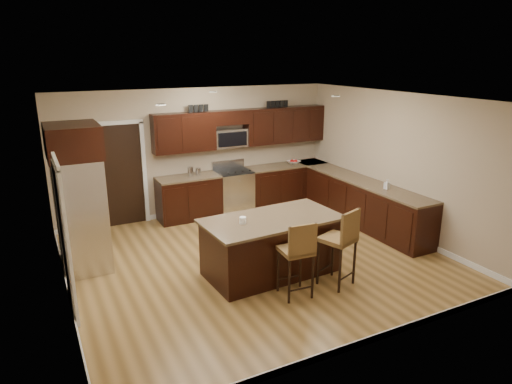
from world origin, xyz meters
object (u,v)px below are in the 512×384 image
island (272,247)px  stool_right (342,239)px  refrigerator (79,197)px  stool_mid (298,251)px  range (233,191)px

island → stool_right: stool_right is taller
refrigerator → stool_mid: bearing=-43.0°
stool_mid → range: bearing=83.8°
stool_mid → stool_right: stool_right is taller
range → refrigerator: 3.68m
stool_mid → island: bearing=91.3°
refrigerator → island: bearing=-30.6°
stool_right → refrigerator: size_ratio=0.52×
island → stool_mid: size_ratio=1.91×
stool_mid → stool_right: bearing=4.6°
stool_right → refrigerator: refrigerator is taller
stool_mid → refrigerator: refrigerator is taller
island → stool_mid: 0.90m
stool_right → refrigerator: 4.11m
island → range: bearing=74.2°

